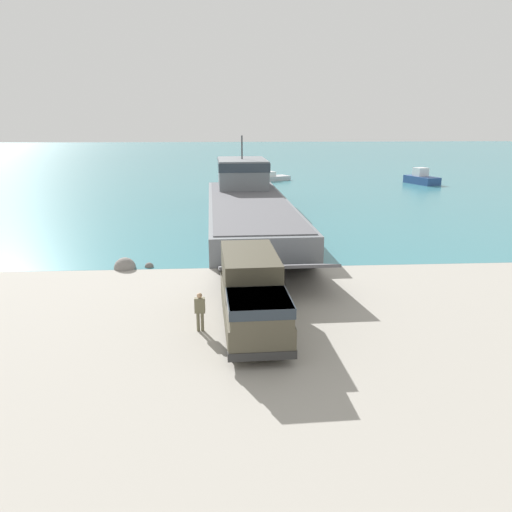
# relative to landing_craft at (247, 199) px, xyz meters

# --- Properties ---
(ground_plane) EXTENTS (240.00, 240.00, 0.00)m
(ground_plane) POSITION_rel_landing_craft_xyz_m (-1.01, -22.13, -1.68)
(ground_plane) COLOR #9E998E
(water_surface) EXTENTS (240.00, 180.00, 0.01)m
(water_surface) POSITION_rel_landing_craft_xyz_m (-1.01, 73.32, -1.68)
(water_surface) COLOR teal
(water_surface) RESTS_ON ground_plane
(landing_craft) EXTENTS (7.78, 34.63, 7.21)m
(landing_craft) POSITION_rel_landing_craft_xyz_m (0.00, 0.00, 0.00)
(landing_craft) COLOR slate
(landing_craft) RESTS_ON ground_plane
(military_truck) EXTENTS (2.80, 7.75, 3.06)m
(military_truck) POSITION_rel_landing_craft_xyz_m (-1.01, -25.75, -0.14)
(military_truck) COLOR #4C4738
(military_truck) RESTS_ON ground_plane
(soldier_on_ramp) EXTENTS (0.45, 0.26, 1.72)m
(soldier_on_ramp) POSITION_rel_landing_craft_xyz_m (-3.26, -26.06, -0.69)
(soldier_on_ramp) COLOR #6B664C
(soldier_on_ramp) RESTS_ON ground_plane
(moored_boat_a) EXTENTS (8.77, 5.95, 1.35)m
(moored_boat_a) POSITION_rel_landing_craft_xyz_m (3.67, 28.02, -1.24)
(moored_boat_a) COLOR #B7BABF
(moored_boat_a) RESTS_ON ground_plane
(moored_boat_b) EXTENTS (3.95, 5.65, 2.24)m
(moored_boat_b) POSITION_rel_landing_craft_xyz_m (25.83, 23.17, -0.94)
(moored_boat_b) COLOR navy
(moored_boat_b) RESTS_ON ground_plane
(shoreline_rock_a) EXTENTS (1.33, 1.33, 1.33)m
(shoreline_rock_a) POSITION_rel_landing_craft_xyz_m (-8.28, -16.35, -1.68)
(shoreline_rock_a) COLOR gray
(shoreline_rock_a) RESTS_ON ground_plane
(shoreline_rock_b) EXTENTS (0.55, 0.55, 0.55)m
(shoreline_rock_b) POSITION_rel_landing_craft_xyz_m (-6.83, -16.17, -1.68)
(shoreline_rock_b) COLOR #66605B
(shoreline_rock_b) RESTS_ON ground_plane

